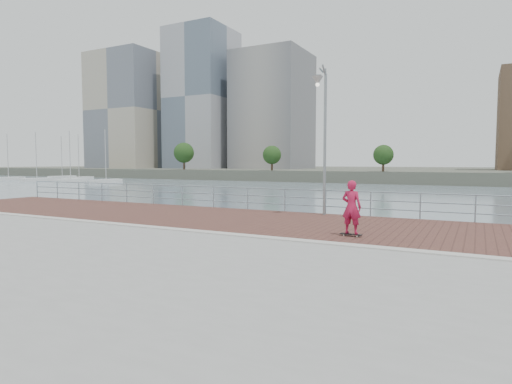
% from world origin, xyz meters
% --- Properties ---
extents(water, '(400.00, 400.00, 0.00)m').
position_xyz_m(water, '(0.00, 0.00, -2.00)').
color(water, slate).
rests_on(water, ground).
extents(seawall, '(40.00, 24.00, 2.00)m').
position_xyz_m(seawall, '(0.00, -5.00, -1.00)').
color(seawall, gray).
rests_on(seawall, ground).
extents(brick_lane, '(40.00, 6.80, 0.02)m').
position_xyz_m(brick_lane, '(0.00, 3.60, 0.01)').
color(brick_lane, brown).
rests_on(brick_lane, seawall).
extents(curb, '(40.00, 0.40, 0.06)m').
position_xyz_m(curb, '(0.00, 0.00, 0.03)').
color(curb, '#B7B5AD').
rests_on(curb, seawall).
extents(far_shore, '(320.00, 95.00, 2.50)m').
position_xyz_m(far_shore, '(0.00, 122.50, -0.75)').
color(far_shore, '#4C5142').
rests_on(far_shore, ground).
extents(guardrail, '(39.06, 0.06, 1.13)m').
position_xyz_m(guardrail, '(0.00, 7.00, 0.69)').
color(guardrail, '#8C9EA8').
rests_on(guardrail, brick_lane).
extents(street_lamp, '(0.46, 1.34, 6.32)m').
position_xyz_m(street_lamp, '(1.12, 6.04, 4.49)').
color(street_lamp, gray).
rests_on(street_lamp, brick_lane).
extents(skateboard, '(0.72, 0.23, 0.08)m').
position_xyz_m(skateboard, '(3.68, 1.55, 0.08)').
color(skateboard, black).
rests_on(skateboard, brick_lane).
extents(skateboarder, '(0.66, 0.46, 1.72)m').
position_xyz_m(skateboarder, '(3.68, 1.55, 0.96)').
color(skateboarder, '#B3173E').
rests_on(skateboarder, skateboard).
extents(marina, '(34.49, 20.96, 11.31)m').
position_xyz_m(marina, '(-81.35, 56.69, -1.49)').
color(marina, white).
rests_on(marina, water).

